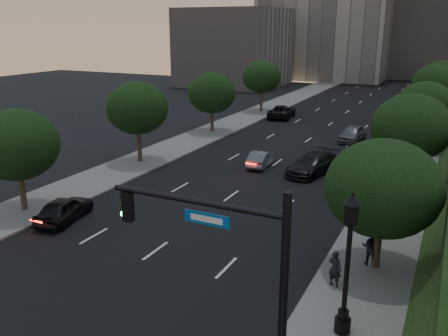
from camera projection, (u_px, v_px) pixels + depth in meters
The scene contains 26 objects.
ground at pixel (88, 300), 19.71m from camera, with size 160.00×160.00×0.00m, color black.
road_surface at pixel (302, 144), 45.50m from camera, with size 16.00×140.00×0.02m, color black.
sidewalk_right at pixel (416, 156), 41.16m from camera, with size 4.50×140.00×0.15m, color slate.
sidewalk_left at pixel (208, 134), 49.80m from camera, with size 4.50×140.00×0.15m, color slate.
office_block_left at pixel (329, 1), 100.08m from camera, with size 26.00×20.00×32.00m, color #9C9788.
office_block_mid at pixel (433, 16), 101.11m from camera, with size 22.00×18.00×26.00m, color gray.
office_block_filler at pixel (234, 48), 88.83m from camera, with size 18.00×16.00×14.00m, color gray.
tree_right_a at pixel (383, 188), 21.09m from camera, with size 5.20×5.20×6.24m.
tree_right_b at pixel (411, 127), 31.26m from camera, with size 5.20×5.20×6.74m.
tree_right_c at pixel (425, 106), 42.58m from camera, with size 5.20×5.20×6.24m.
tree_right_d at pixel (435, 84), 54.47m from camera, with size 5.20×5.20×6.74m.
tree_right_e at pixel (440, 76), 67.50m from camera, with size 5.20×5.20×6.24m.
tree_left_a at pixel (17, 145), 28.00m from camera, with size 5.00×5.00×6.34m.
tree_left_b at pixel (137, 108), 38.21m from camera, with size 5.00×5.00×6.71m.
tree_left_c at pixel (212, 93), 49.49m from camera, with size 5.00×5.00×6.34m.
tree_left_d at pixel (262, 77), 61.42m from camera, with size 5.00×5.00×6.71m.
traffic_signal_mast at pixel (246, 298), 13.21m from camera, with size 5.68×0.56×7.00m.
street_lamp at pixel (347, 271), 16.76m from camera, with size 0.64×0.64×5.62m.
sedan_near_left at pixel (64, 209), 27.60m from camera, with size 1.72×4.27×1.46m, color black.
sedan_mid_left at pixel (261, 158), 38.33m from camera, with size 1.38×3.96×1.31m, color slate.
sedan_far_left at pixel (282, 112), 58.41m from camera, with size 2.61×5.66×1.57m, color black.
sedan_near_right at pixel (312, 164), 36.31m from camera, with size 2.21×5.43×1.58m, color black.
sedan_far_right at pixel (352, 134), 46.54m from camera, with size 1.85×4.60×1.57m, color slate.
pedestrian_a at pixel (335, 268), 20.33m from camera, with size 0.60×0.40×1.66m, color black.
pedestrian_b at pixel (371, 247), 22.15m from camera, with size 0.86×0.67×1.77m, color black.
pedestrian_c at pixel (391, 194), 29.01m from camera, with size 1.07×0.45×1.83m, color black.
Camera 1 is at (12.71, -13.01, 10.97)m, focal length 38.00 mm.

